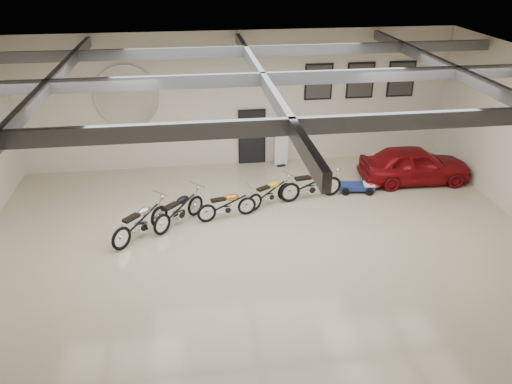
{
  "coord_description": "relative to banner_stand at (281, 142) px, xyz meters",
  "views": [
    {
      "loc": [
        -1.81,
        -11.86,
        7.7
      ],
      "look_at": [
        0.0,
        1.2,
        1.1
      ],
      "focal_mm": 35.0,
      "sensor_mm": 36.0,
      "label": 1
    }
  ],
  "objects": [
    {
      "name": "poster_mid",
      "position": [
        3.04,
        0.46,
        2.14
      ],
      "size": [
        1.05,
        0.08,
        1.35
      ],
      "primitive_type": null,
      "color": "black",
      "rests_on": "back_wall"
    },
    {
      "name": "floor",
      "position": [
        -1.56,
        -5.5,
        -0.96
      ],
      "size": [
        16.0,
        12.0,
        0.01
      ],
      "primitive_type": "cube",
      "color": "tan",
      "rests_on": "ground"
    },
    {
      "name": "motorcycle_gold",
      "position": [
        -2.4,
        -3.8,
        -0.47
      ],
      "size": [
        1.95,
        0.99,
        0.97
      ],
      "primitive_type": null,
      "rotation": [
        0.0,
        0.0,
        0.23
      ],
      "color": "silver",
      "rests_on": "floor"
    },
    {
      "name": "logo_plaque",
      "position": [
        -5.56,
        0.45,
        1.84
      ],
      "size": [
        2.3,
        0.06,
        1.16
      ],
      "primitive_type": null,
      "color": "silver",
      "rests_on": "back_wall"
    },
    {
      "name": "poster_right",
      "position": [
        4.64,
        0.46,
        2.14
      ],
      "size": [
        1.05,
        0.08,
        1.35
      ],
      "primitive_type": null,
      "color": "black",
      "rests_on": "back_wall"
    },
    {
      "name": "ceiling",
      "position": [
        -1.56,
        -5.5,
        4.04
      ],
      "size": [
        16.0,
        12.0,
        0.01
      ],
      "primitive_type": "cube",
      "color": "slate",
      "rests_on": "back_wall"
    },
    {
      "name": "oil_sign",
      "position": [
        0.34,
        0.45,
        0.74
      ],
      "size": [
        0.72,
        0.1,
        0.72
      ],
      "primitive_type": null,
      "color": "white",
      "rests_on": "back_wall"
    },
    {
      "name": "go_kart",
      "position": [
        2.3,
        -2.58,
        -0.69
      ],
      "size": [
        1.54,
        0.87,
        0.53
      ],
      "primitive_type": null,
      "rotation": [
        0.0,
        0.0,
        -0.15
      ],
      "color": "navy",
      "rests_on": "floor"
    },
    {
      "name": "back_wall",
      "position": [
        -1.56,
        0.5,
        1.54
      ],
      "size": [
        16.0,
        0.02,
        5.0
      ],
      "primitive_type": "cube",
      "color": "beige",
      "rests_on": "floor"
    },
    {
      "name": "door",
      "position": [
        -1.06,
        0.45,
        0.09
      ],
      "size": [
        0.92,
        0.08,
        2.1
      ],
      "primitive_type": "cube",
      "color": "black",
      "rests_on": "back_wall"
    },
    {
      "name": "ceiling_beams",
      "position": [
        -1.56,
        -5.5,
        3.79
      ],
      "size": [
        15.8,
        11.8,
        0.32
      ],
      "primitive_type": null,
      "color": "#53545A",
      "rests_on": "ceiling"
    },
    {
      "name": "banner_stand",
      "position": [
        0.0,
        0.0,
        0.0
      ],
      "size": [
        0.55,
        0.3,
        1.92
      ],
      "primitive_type": null,
      "rotation": [
        0.0,
        0.0,
        0.18
      ],
      "color": "white",
      "rests_on": "floor"
    },
    {
      "name": "motorcycle_black",
      "position": [
        -3.87,
        -3.98,
        -0.43
      ],
      "size": [
        1.88,
        1.91,
        1.06
      ],
      "primitive_type": null,
      "rotation": [
        0.0,
        0.0,
        0.8
      ],
      "color": "silver",
      "rests_on": "floor"
    },
    {
      "name": "motorcycle_red",
      "position": [
        0.49,
        -2.86,
        -0.4
      ],
      "size": [
        2.23,
        1.03,
        1.12
      ],
      "primitive_type": null,
      "rotation": [
        0.0,
        0.0,
        0.18
      ],
      "color": "silver",
      "rests_on": "floor"
    },
    {
      "name": "vintage_car",
      "position": [
        4.44,
        -2.04,
        -0.3
      ],
      "size": [
        1.67,
        3.92,
        1.32
      ],
      "primitive_type": "imported",
      "rotation": [
        0.0,
        0.0,
        1.54
      ],
      "color": "maroon",
      "rests_on": "floor"
    },
    {
      "name": "motorcycle_silver",
      "position": [
        -4.96,
        -4.6,
        -0.4
      ],
      "size": [
        1.92,
        2.03,
        1.11
      ],
      "primitive_type": null,
      "rotation": [
        0.0,
        0.0,
        0.84
      ],
      "color": "silver",
      "rests_on": "floor"
    },
    {
      "name": "motorcycle_yellow",
      "position": [
        -0.94,
        -3.1,
        -0.48
      ],
      "size": [
        1.86,
        1.41,
        0.95
      ],
      "primitive_type": null,
      "rotation": [
        0.0,
        0.0,
        0.53
      ],
      "color": "silver",
      "rests_on": "floor"
    },
    {
      "name": "poster_left",
      "position": [
        1.44,
        0.46,
        2.14
      ],
      "size": [
        1.05,
        0.08,
        1.35
      ],
      "primitive_type": null,
      "color": "black",
      "rests_on": "back_wall"
    }
  ]
}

